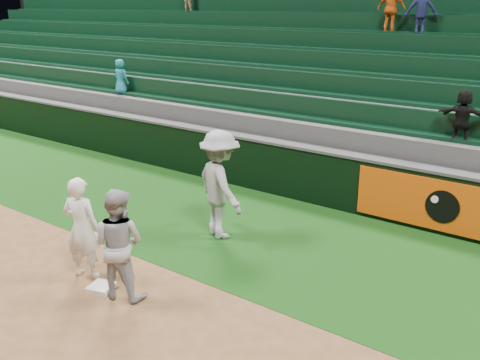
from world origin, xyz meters
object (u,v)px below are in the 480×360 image
(first_base, at_px, (102,287))
(base_coach, at_px, (220,185))
(first_baseman, at_px, (82,228))
(baserunner, at_px, (118,244))

(first_base, distance_m, base_coach, 2.88)
(base_coach, bearing_deg, first_baseman, 97.79)
(baserunner, bearing_deg, first_base, -3.30)
(baserunner, xyz_separation_m, base_coach, (-0.15, 2.61, 0.18))
(first_base, distance_m, first_baseman, 0.99)
(first_base, relative_size, first_baseman, 0.21)
(first_baseman, bearing_deg, first_base, 146.13)
(first_base, distance_m, baserunner, 0.90)
(first_baseman, distance_m, base_coach, 2.67)
(first_baseman, relative_size, baserunner, 0.99)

